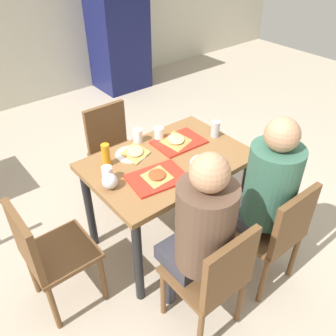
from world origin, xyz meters
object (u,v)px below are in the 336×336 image
(main_table, at_px, (168,172))
(tray_red_near, at_px, (157,178))
(chair_left_end, at_px, (46,252))
(drink_fridge, at_px, (117,20))
(plastic_cup_b, at_px, (203,173))
(person_in_red, at_px, (200,231))
(chair_far_side, at_px, (113,146))
(tray_red_far, at_px, (179,142))
(plastic_cup_d, at_px, (159,134))
(pizza_slice_d, at_px, (207,163))
(pizza_slice_b, at_px, (176,140))
(foil_bundle, at_px, (110,181))
(paper_plate_center, at_px, (131,154))
(chair_near_right, at_px, (276,230))
(plastic_cup_c, at_px, (107,174))
(paper_plate_near_edge, at_px, (206,163))
(person_in_brown_jacket, at_px, (265,190))
(chair_near_left, at_px, (215,276))
(pizza_slice_a, at_px, (157,175))
(pizza_slice_c, at_px, (135,152))
(plastic_cup_a, at_px, (138,136))
(condiment_bottle, at_px, (106,155))

(main_table, bearing_deg, tray_red_near, -146.06)
(chair_left_end, xyz_separation_m, drink_fridge, (2.35, 2.85, 0.46))
(chair_left_end, bearing_deg, plastic_cup_b, -18.21)
(person_in_red, bearing_deg, drink_fridge, 64.03)
(chair_far_side, height_order, tray_red_far, chair_far_side)
(plastic_cup_d, bearing_deg, pizza_slice_d, -84.47)
(pizza_slice_b, xyz_separation_m, foil_bundle, (-0.65, -0.15, 0.03))
(tray_red_far, relative_size, paper_plate_center, 1.64)
(chair_near_right, bearing_deg, foil_bundle, 135.46)
(chair_far_side, distance_m, paper_plate_center, 0.64)
(plastic_cup_c, bearing_deg, paper_plate_near_edge, -23.19)
(paper_plate_near_edge, relative_size, plastic_cup_c, 2.20)
(foil_bundle, bearing_deg, chair_left_end, 177.70)
(pizza_slice_b, bearing_deg, plastic_cup_d, 121.21)
(person_in_brown_jacket, distance_m, tray_red_far, 0.74)
(main_table, height_order, tray_red_near, tray_red_near)
(paper_plate_center, bearing_deg, chair_near_left, -96.59)
(chair_near_left, bearing_deg, tray_red_near, 82.42)
(paper_plate_center, height_order, foil_bundle, foil_bundle)
(pizza_slice_a, height_order, drink_fridge, drink_fridge)
(person_in_red, bearing_deg, plastic_cup_c, 103.91)
(pizza_slice_c, relative_size, pizza_slice_d, 1.42)
(chair_left_end, height_order, plastic_cup_c, plastic_cup_c)
(plastic_cup_a, height_order, drink_fridge, drink_fridge)
(tray_red_far, xyz_separation_m, drink_fridge, (1.22, 2.74, 0.18))
(pizza_slice_a, relative_size, plastic_cup_c, 2.39)
(plastic_cup_b, distance_m, plastic_cup_c, 0.60)
(chair_near_right, height_order, tray_red_near, chair_near_right)
(plastic_cup_b, bearing_deg, plastic_cup_d, 81.55)
(plastic_cup_b, height_order, plastic_cup_c, same)
(person_in_red, xyz_separation_m, plastic_cup_c, (-0.17, 0.68, 0.07))
(main_table, distance_m, person_in_brown_jacket, 0.68)
(pizza_slice_b, height_order, drink_fridge, drink_fridge)
(tray_red_near, distance_m, condiment_bottle, 0.38)
(foil_bundle, bearing_deg, main_table, 2.27)
(person_in_brown_jacket, bearing_deg, tray_red_near, 134.16)
(person_in_red, xyz_separation_m, plastic_cup_a, (0.25, 0.94, 0.07))
(tray_red_near, height_order, plastic_cup_b, plastic_cup_b)
(condiment_bottle, bearing_deg, foil_bundle, -116.35)
(tray_red_near, distance_m, plastic_cup_d, 0.49)
(pizza_slice_d, distance_m, plastic_cup_d, 0.47)
(chair_far_side, bearing_deg, tray_red_near, -102.36)
(pizza_slice_c, xyz_separation_m, condiment_bottle, (-0.22, 0.01, 0.06))
(plastic_cup_d, bearing_deg, foil_bundle, -155.83)
(person_in_red, xyz_separation_m, plastic_cup_d, (0.39, 0.86, 0.07))
(pizza_slice_b, distance_m, plastic_cup_a, 0.28)
(tray_red_near, height_order, plastic_cup_c, plastic_cup_c)
(pizza_slice_d, distance_m, drink_fridge, 3.32)
(pizza_slice_a, relative_size, pizza_slice_b, 0.85)
(chair_near_right, distance_m, pizza_slice_c, 1.08)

